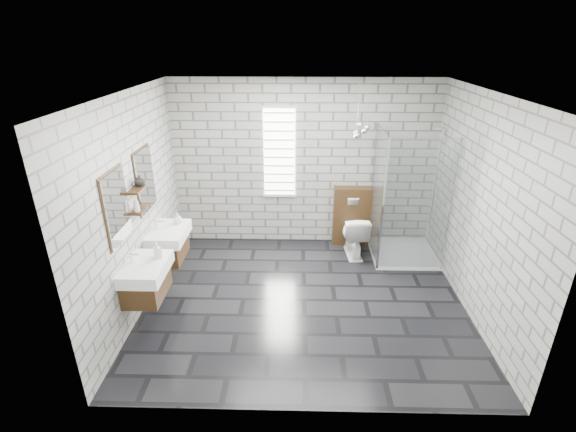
{
  "coord_description": "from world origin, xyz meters",
  "views": [
    {
      "loc": [
        -0.1,
        -4.68,
        3.3
      ],
      "look_at": [
        -0.23,
        0.35,
        1.08
      ],
      "focal_mm": 26.0,
      "sensor_mm": 36.0,
      "label": 1
    }
  ],
  "objects_px": {
    "vanity_left": "(143,270)",
    "toilet": "(354,235)",
    "vanity_right": "(166,235)",
    "cistern_panel": "(351,216)",
    "shower_enclosure": "(401,230)"
  },
  "relations": [
    {
      "from": "cistern_panel",
      "to": "shower_enclosure",
      "type": "bearing_deg",
      "value": -36.41
    },
    {
      "from": "cistern_panel",
      "to": "shower_enclosure",
      "type": "distance_m",
      "value": 0.87
    },
    {
      "from": "vanity_left",
      "to": "toilet",
      "type": "bearing_deg",
      "value": 34.05
    },
    {
      "from": "vanity_right",
      "to": "cistern_panel",
      "type": "bearing_deg",
      "value": 25.73
    },
    {
      "from": "cistern_panel",
      "to": "toilet",
      "type": "relative_size",
      "value": 1.45
    },
    {
      "from": "vanity_right",
      "to": "shower_enclosure",
      "type": "height_order",
      "value": "shower_enclosure"
    },
    {
      "from": "cistern_panel",
      "to": "vanity_left",
      "type": "bearing_deg",
      "value": -140.58
    },
    {
      "from": "cistern_panel",
      "to": "toilet",
      "type": "height_order",
      "value": "cistern_panel"
    },
    {
      "from": "vanity_left",
      "to": "toilet",
      "type": "distance_m",
      "value": 3.29
    },
    {
      "from": "vanity_right",
      "to": "toilet",
      "type": "relative_size",
      "value": 2.27
    },
    {
      "from": "shower_enclosure",
      "to": "toilet",
      "type": "height_order",
      "value": "shower_enclosure"
    },
    {
      "from": "toilet",
      "to": "vanity_right",
      "type": "bearing_deg",
      "value": 14.02
    },
    {
      "from": "shower_enclosure",
      "to": "toilet",
      "type": "distance_m",
      "value": 0.73
    },
    {
      "from": "vanity_left",
      "to": "shower_enclosure",
      "type": "distance_m",
      "value": 3.82
    },
    {
      "from": "vanity_left",
      "to": "toilet",
      "type": "height_order",
      "value": "vanity_left"
    }
  ]
}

